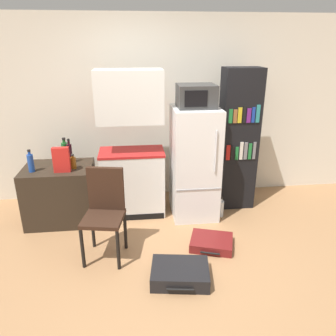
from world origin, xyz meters
name	(u,v)px	position (x,y,z in m)	size (l,w,h in m)	color
ground_plane	(177,276)	(0.00, 0.00, 0.00)	(24.00, 24.00, 0.00)	#A3754C
wall_back	(173,109)	(0.20, 2.00, 1.26)	(6.40, 0.10, 2.53)	silver
side_table	(61,194)	(-1.32, 1.28, 0.36)	(0.83, 0.63, 0.72)	#2D2319
kitchen_hutch	(132,152)	(-0.40, 1.37, 0.86)	(0.82, 0.47, 1.87)	silver
refrigerator	(194,163)	(0.39, 1.27, 0.71)	(0.57, 0.68, 1.43)	white
microwave	(196,96)	(0.39, 1.27, 1.56)	(0.45, 0.40, 0.27)	#333333
bookshelf	(238,141)	(1.01, 1.44, 0.94)	(0.48, 0.33, 1.88)	black
bottle_green_tall	(65,151)	(-1.25, 1.52, 0.85)	(0.08, 0.08, 0.30)	#1E6028
bottle_clear_short	(62,160)	(-1.26, 1.33, 0.80)	(0.07, 0.07, 0.18)	silver
bottle_blue_soda	(31,163)	(-1.59, 1.16, 0.84)	(0.07, 0.07, 0.27)	#1E47A3
bottle_amber_beer	(73,163)	(-1.11, 1.22, 0.80)	(0.07, 0.07, 0.18)	brown
bottle_wine_dark	(70,153)	(-1.18, 1.43, 0.86)	(0.06, 0.06, 0.31)	black
cereal_box	(61,160)	(-1.22, 1.12, 0.87)	(0.19, 0.07, 0.30)	red
chair	(105,206)	(-0.70, 0.48, 0.57)	(0.47, 0.47, 0.96)	black
suitcase_large_flat	(180,273)	(0.02, -0.06, 0.07)	(0.61, 0.49, 0.14)	black
suitcase_small_flat	(211,242)	(0.45, 0.45, 0.05)	(0.55, 0.49, 0.10)	maroon
water_bottle_front	(220,208)	(0.73, 1.12, 0.12)	(0.09, 0.09, 0.28)	silver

